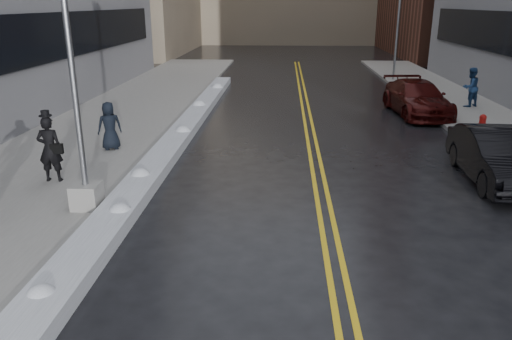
# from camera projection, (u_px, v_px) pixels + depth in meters

# --- Properties ---
(ground) EXTENTS (160.00, 160.00, 0.00)m
(ground) POSITION_uv_depth(u_px,v_px,m) (211.00, 256.00, 10.16)
(ground) COLOR black
(ground) RESTS_ON ground
(sidewalk_west) EXTENTS (5.50, 50.00, 0.15)m
(sidewalk_west) POSITION_uv_depth(u_px,v_px,m) (103.00, 130.00, 19.90)
(sidewalk_west) COLOR gray
(sidewalk_west) RESTS_ON ground
(sidewalk_east) EXTENTS (4.00, 50.00, 0.15)m
(sidewalk_east) POSITION_uv_depth(u_px,v_px,m) (507.00, 135.00, 19.06)
(sidewalk_east) COLOR gray
(sidewalk_east) RESTS_ON ground
(lane_line_left) EXTENTS (0.12, 50.00, 0.01)m
(lane_line_left) POSITION_uv_depth(u_px,v_px,m) (307.00, 134.00, 19.49)
(lane_line_left) COLOR gold
(lane_line_left) RESTS_ON ground
(lane_line_right) EXTENTS (0.12, 50.00, 0.01)m
(lane_line_right) POSITION_uv_depth(u_px,v_px,m) (314.00, 134.00, 19.48)
(lane_line_right) COLOR gold
(lane_line_right) RESTS_ON ground
(snow_ridge) EXTENTS (0.90, 30.00, 0.34)m
(snow_ridge) POSITION_uv_depth(u_px,v_px,m) (174.00, 142.00, 17.80)
(snow_ridge) COLOR silver
(snow_ridge) RESTS_ON ground
(lamppost) EXTENTS (0.65, 0.65, 7.62)m
(lamppost) POSITION_uv_depth(u_px,v_px,m) (77.00, 111.00, 11.41)
(lamppost) COLOR gray
(lamppost) RESTS_ON sidewalk_west
(fire_hydrant) EXTENTS (0.26, 0.26, 0.73)m
(fire_hydrant) POSITION_uv_depth(u_px,v_px,m) (482.00, 123.00, 18.96)
(fire_hydrant) COLOR maroon
(fire_hydrant) RESTS_ON sidewalk_east
(traffic_signal) EXTENTS (0.16, 0.20, 6.00)m
(traffic_signal) POSITION_uv_depth(u_px,v_px,m) (398.00, 27.00, 31.32)
(traffic_signal) COLOR gray
(traffic_signal) RESTS_ON sidewalk_east
(pedestrian_fedora) EXTENTS (0.70, 0.48, 1.84)m
(pedestrian_fedora) POSITION_uv_depth(u_px,v_px,m) (50.00, 149.00, 13.71)
(pedestrian_fedora) COLOR black
(pedestrian_fedora) RESTS_ON sidewalk_west
(pedestrian_c) EXTENTS (0.94, 0.81, 1.62)m
(pedestrian_c) POSITION_uv_depth(u_px,v_px,m) (110.00, 126.00, 16.75)
(pedestrian_c) COLOR black
(pedestrian_c) RESTS_ON sidewalk_west
(pedestrian_east) EXTENTS (1.13, 1.05, 1.85)m
(pedestrian_east) POSITION_uv_depth(u_px,v_px,m) (470.00, 87.00, 23.65)
(pedestrian_east) COLOR navy
(pedestrian_east) RESTS_ON sidewalk_east
(car_black) EXTENTS (1.76, 4.66, 1.52)m
(car_black) POSITION_uv_depth(u_px,v_px,m) (497.00, 157.00, 14.10)
(car_black) COLOR black
(car_black) RESTS_ON ground
(car_maroon) EXTENTS (2.54, 5.39, 1.52)m
(car_maroon) POSITION_uv_depth(u_px,v_px,m) (417.00, 98.00, 22.69)
(car_maroon) COLOR #370A08
(car_maroon) RESTS_ON ground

